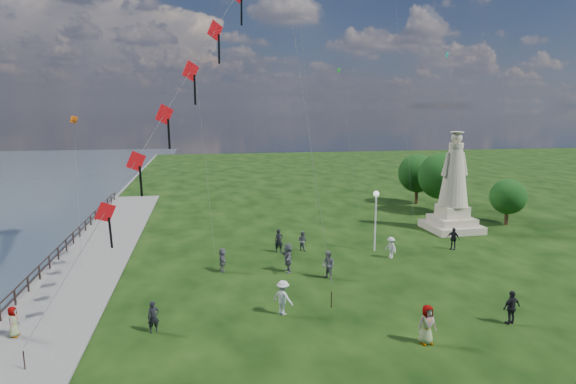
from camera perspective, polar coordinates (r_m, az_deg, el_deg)
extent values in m
cube|color=slate|center=(34.19, -27.60, -9.65)|extent=(0.30, 160.00, 0.60)
cube|color=slate|center=(31.60, -24.34, -10.50)|extent=(5.00, 60.00, 0.10)
cylinder|color=black|center=(28.60, -30.98, -12.27)|extent=(0.11, 0.11, 1.00)
cylinder|color=black|center=(30.34, -29.63, -10.89)|extent=(0.11, 0.11, 1.00)
cylinder|color=black|center=(32.11, -28.43, -9.65)|extent=(0.11, 0.11, 1.00)
cylinder|color=black|center=(33.91, -27.37, -8.54)|extent=(0.11, 0.11, 1.00)
cylinder|color=black|center=(35.73, -26.42, -7.54)|extent=(0.11, 0.11, 1.00)
cylinder|color=black|center=(37.56, -25.57, -6.64)|extent=(0.11, 0.11, 1.00)
cylinder|color=black|center=(39.42, -24.80, -5.82)|extent=(0.11, 0.11, 1.00)
cylinder|color=black|center=(41.28, -24.10, -5.07)|extent=(0.11, 0.11, 1.00)
cylinder|color=black|center=(43.16, -23.46, -4.39)|extent=(0.11, 0.11, 1.00)
cylinder|color=black|center=(45.05, -22.88, -3.76)|extent=(0.11, 0.11, 1.00)
cylinder|color=black|center=(46.95, -22.35, -3.19)|extent=(0.11, 0.11, 1.00)
cylinder|color=black|center=(48.85, -21.85, -2.65)|extent=(0.11, 0.11, 1.00)
cylinder|color=black|center=(50.77, -21.40, -2.16)|extent=(0.11, 0.11, 1.00)
cylinder|color=black|center=(52.69, -20.98, -1.71)|extent=(0.11, 0.11, 1.00)
cylinder|color=black|center=(54.61, -20.58, -1.28)|extent=(0.11, 0.11, 1.00)
cylinder|color=black|center=(56.54, -20.22, -0.89)|extent=(0.11, 0.11, 1.00)
cylinder|color=black|center=(58.48, -19.88, -0.52)|extent=(0.11, 0.11, 1.00)
cube|color=black|center=(33.77, -27.44, -7.77)|extent=(0.06, 52.00, 0.06)
cube|color=black|center=(33.89, -27.38, -8.46)|extent=(0.06, 52.00, 0.06)
cube|color=#B9B28C|center=(44.53, 18.78, -3.92)|extent=(4.38, 4.38, 0.60)
cube|color=#B9B28C|center=(44.40, 18.83, -3.16)|extent=(3.34, 3.34, 0.60)
cube|color=#B9B28C|center=(44.23, 18.89, -2.15)|extent=(2.30, 2.30, 1.00)
cylinder|color=#B9B28C|center=(43.42, 19.32, 5.26)|extent=(1.25, 1.25, 0.40)
sphere|color=#B9B28C|center=(43.38, 19.37, 6.08)|extent=(0.92, 0.92, 0.92)
cylinder|color=#B9B28C|center=(43.36, 19.41, 6.71)|extent=(1.11, 1.11, 0.10)
cylinder|color=silver|center=(36.32, 10.31, -3.69)|extent=(0.13, 0.13, 4.24)
sphere|color=white|center=(35.86, 10.42, -0.20)|extent=(0.42, 0.42, 0.42)
cylinder|color=#382314|center=(51.00, 17.60, -1.11)|extent=(0.36, 0.36, 2.34)
sphere|color=#0F3911|center=(50.57, 17.76, 1.81)|extent=(4.67, 4.67, 4.67)
cylinder|color=#382314|center=(48.36, 24.48, -2.59)|extent=(0.36, 0.36, 1.61)
sphere|color=#0F3911|center=(48.02, 24.63, -0.49)|extent=(3.22, 3.22, 3.22)
cylinder|color=#382314|center=(55.17, 14.99, -0.28)|extent=(0.36, 0.36, 2.11)
sphere|color=#0F3911|center=(54.80, 15.10, 2.17)|extent=(4.23, 4.23, 4.23)
imported|color=black|center=(24.58, -15.66, -14.07)|extent=(0.65, 0.52, 1.55)
imported|color=#595960|center=(30.47, 4.80, -8.66)|extent=(0.90, 1.03, 1.81)
imported|color=silver|center=(25.52, -0.61, -12.40)|extent=(1.27, 1.27, 1.83)
imported|color=black|center=(26.90, 24.98, -12.30)|extent=(1.10, 0.71, 1.73)
imported|color=#595960|center=(23.52, 16.15, -14.85)|extent=(0.95, 0.63, 1.85)
imported|color=#595960|center=(32.06, -7.78, -7.96)|extent=(0.65, 1.48, 1.58)
imported|color=black|center=(35.76, -1.08, -5.80)|extent=(0.66, 0.46, 1.76)
imported|color=#595960|center=(36.28, 1.72, -5.79)|extent=(0.83, 0.83, 1.49)
imported|color=silver|center=(35.23, 12.09, -6.46)|extent=(0.87, 1.12, 1.55)
imported|color=black|center=(38.55, 18.99, -5.24)|extent=(1.02, 1.09, 1.69)
imported|color=#595960|center=(26.47, -29.78, -13.39)|extent=(0.47, 0.73, 1.47)
imported|color=#595960|center=(31.61, -0.02, -7.79)|extent=(0.85, 1.83, 1.94)
cylinder|color=black|center=(23.40, -28.79, -17.18)|extent=(0.06, 0.06, 0.90)
cube|color=red|center=(23.10, -20.83, -2.25)|extent=(0.87, 0.64, 1.03)
cube|color=black|center=(23.18, -20.29, -4.58)|extent=(0.10, 0.28, 1.48)
cube|color=red|center=(23.60, -17.57, 3.49)|extent=(0.87, 0.64, 1.03)
cube|color=black|center=(23.60, -17.05, 1.19)|extent=(0.10, 0.28, 1.48)
cube|color=red|center=(24.41, -14.45, 8.90)|extent=(0.87, 0.64, 1.03)
cube|color=black|center=(24.33, -13.94, 6.68)|extent=(0.10, 0.28, 1.48)
cube|color=red|center=(25.48, -11.47, 13.90)|extent=(0.87, 0.64, 1.03)
cube|color=black|center=(25.33, -10.99, 11.78)|extent=(0.10, 0.28, 1.48)
cube|color=red|center=(26.79, -8.65, 18.41)|extent=(0.87, 0.64, 1.03)
cube|color=black|center=(26.57, -8.18, 16.43)|extent=(0.10, 0.28, 1.48)
cube|color=black|center=(28.03, -5.54, 20.59)|extent=(0.10, 0.28, 1.48)
cylinder|color=black|center=(26.59, 5.17, -12.59)|extent=(0.06, 0.06, 0.90)
cube|color=teal|center=(39.27, -10.89, 14.04)|extent=(0.51, 0.39, 0.57)
cylinder|color=#595959|center=(36.88, -9.82, 3.88)|extent=(1.02, 5.02, 13.45)
cylinder|color=#595959|center=(47.10, 13.47, 11.28)|extent=(1.02, 5.02, 23.63)
cube|color=green|center=(53.28, 6.03, 14.16)|extent=(0.51, 0.39, 0.57)
cylinder|color=#595959|center=(51.00, 7.19, 6.20)|extent=(1.02, 5.02, 14.44)
cube|color=#FE5F10|center=(38.51, -24.05, 7.84)|extent=(0.51, 0.39, 0.57)
cylinder|color=#595959|center=(36.42, -23.68, 0.10)|extent=(1.02, 5.01, 9.70)
cylinder|color=#595959|center=(44.70, 2.27, 10.91)|extent=(1.02, 5.02, 22.52)
cube|color=teal|center=(46.57, 18.33, 15.20)|extent=(0.51, 0.39, 0.57)
cylinder|color=#595959|center=(44.51, 19.87, 5.58)|extent=(1.02, 5.02, 15.17)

